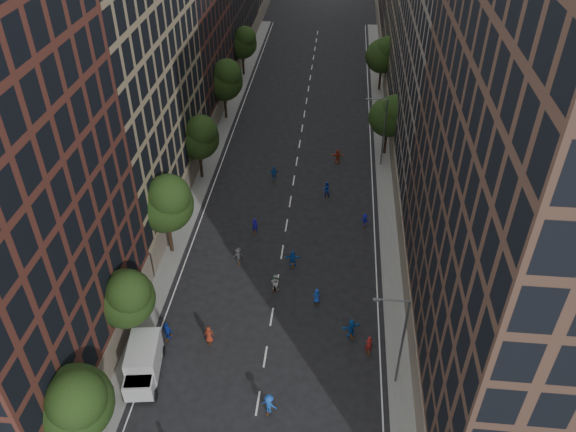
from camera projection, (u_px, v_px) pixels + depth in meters
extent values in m
plane|color=black|center=(293.00, 183.00, 67.73)|extent=(240.00, 240.00, 0.00)
cube|color=slate|center=(209.00, 147.00, 74.60)|extent=(4.00, 105.00, 0.15)
cube|color=slate|center=(390.00, 155.00, 72.76)|extent=(4.00, 105.00, 0.15)
cube|color=#907E5E|center=(97.00, 55.00, 55.05)|extent=(14.00, 26.00, 34.00)
cube|color=#4E251D|center=(165.00, 14.00, 75.21)|extent=(14.00, 20.00, 28.00)
cube|color=#4D3429|center=(558.00, 176.00, 35.57)|extent=(14.00, 30.00, 36.00)
cube|color=#6F665C|center=(475.00, 42.00, 59.62)|extent=(14.00, 28.00, 33.00)
sphere|color=black|center=(74.00, 404.00, 36.52)|extent=(5.20, 5.20, 5.20)
sphere|color=black|center=(76.00, 399.00, 35.28)|extent=(3.90, 3.90, 3.90)
cylinder|color=black|center=(132.00, 327.00, 46.73)|extent=(0.36, 0.36, 3.70)
sphere|color=black|center=(125.00, 298.00, 44.72)|extent=(4.80, 4.80, 4.80)
sphere|color=black|center=(128.00, 292.00, 43.58)|extent=(3.60, 3.60, 3.60)
cylinder|color=black|center=(170.00, 235.00, 56.16)|extent=(0.36, 0.36, 4.22)
sphere|color=black|center=(165.00, 204.00, 53.86)|extent=(5.60, 5.60, 5.60)
sphere|color=black|center=(169.00, 196.00, 52.53)|extent=(4.20, 4.20, 4.20)
cylinder|color=black|center=(201.00, 164.00, 67.44)|extent=(0.36, 0.36, 3.87)
sphere|color=black|center=(198.00, 138.00, 65.34)|extent=(5.00, 5.00, 5.00)
sphere|color=black|center=(201.00, 131.00, 64.14)|extent=(3.75, 3.75, 3.75)
cylinder|color=black|center=(225.00, 105.00, 80.16)|extent=(0.36, 0.36, 4.05)
sphere|color=black|center=(224.00, 81.00, 77.96)|extent=(5.40, 5.40, 5.40)
sphere|color=black|center=(227.00, 74.00, 76.68)|extent=(4.05, 4.05, 4.05)
cylinder|color=black|center=(243.00, 64.00, 93.02)|extent=(0.36, 0.36, 3.78)
sphere|color=black|center=(242.00, 44.00, 90.96)|extent=(4.80, 4.80, 4.80)
sphere|color=black|center=(245.00, 38.00, 89.82)|extent=(3.60, 3.60, 3.60)
cylinder|color=black|center=(386.00, 141.00, 72.15)|extent=(0.36, 0.36, 3.74)
sphere|color=black|center=(388.00, 117.00, 70.12)|extent=(5.00, 5.00, 5.00)
sphere|color=black|center=(395.00, 110.00, 68.92)|extent=(3.75, 3.75, 3.75)
cylinder|color=black|center=(380.00, 78.00, 88.05)|extent=(0.36, 0.36, 3.96)
sphere|color=black|center=(382.00, 56.00, 85.90)|extent=(5.20, 5.20, 5.20)
sphere|color=black|center=(388.00, 49.00, 84.66)|extent=(3.90, 3.90, 3.90)
cylinder|color=#595B60|center=(402.00, 344.00, 41.88)|extent=(0.18, 0.18, 9.00)
cylinder|color=#595B60|center=(392.00, 300.00, 39.28)|extent=(2.40, 0.12, 0.12)
cube|color=#595B60|center=(377.00, 300.00, 39.40)|extent=(0.50, 0.22, 0.15)
cylinder|color=#595B60|center=(384.00, 134.00, 68.23)|extent=(0.18, 0.18, 9.00)
cylinder|color=#595B60|center=(377.00, 99.00, 65.63)|extent=(2.40, 0.12, 0.12)
cube|color=#595B60|center=(368.00, 99.00, 65.75)|extent=(0.50, 0.22, 0.15)
cube|color=silver|center=(144.00, 357.00, 44.56)|extent=(2.84, 4.26, 2.44)
cube|color=silver|center=(140.00, 386.00, 42.87)|extent=(2.43, 2.05, 1.55)
cube|color=black|center=(138.00, 380.00, 42.44)|extent=(2.17, 1.70, 0.11)
cylinder|color=black|center=(126.00, 396.00, 43.01)|extent=(0.39, 0.87, 0.84)
cylinder|color=black|center=(155.00, 395.00, 43.08)|extent=(0.39, 0.87, 0.84)
cylinder|color=black|center=(136.00, 352.00, 46.47)|extent=(0.39, 0.87, 0.84)
cylinder|color=black|center=(163.00, 351.00, 46.54)|extent=(0.39, 0.87, 0.84)
imported|color=blue|center=(269.00, 404.00, 41.85)|extent=(1.35, 1.06, 1.83)
imported|color=navy|center=(167.00, 331.00, 47.56)|extent=(1.19, 0.82, 1.88)
imported|color=#1452A9|center=(351.00, 328.00, 47.82)|extent=(1.81, 1.23, 1.87)
imported|color=maroon|center=(209.00, 335.00, 47.40)|extent=(0.88, 0.65, 1.66)
imported|color=maroon|center=(369.00, 345.00, 46.47)|extent=(0.71, 0.53, 1.78)
imported|color=beige|center=(275.00, 283.00, 52.45)|extent=(1.02, 0.90, 1.76)
imported|color=#3C3B3F|center=(239.00, 256.00, 55.53)|extent=(1.22, 0.81, 1.76)
imported|color=#1A5832|center=(275.00, 282.00, 52.49)|extent=(1.12, 0.61, 1.81)
imported|color=blue|center=(293.00, 259.00, 55.16)|extent=(1.63, 0.58, 1.74)
imported|color=#1641B5|center=(317.00, 296.00, 51.19)|extent=(0.82, 0.63, 1.50)
imported|color=#1914A8|center=(255.00, 226.00, 59.45)|extent=(0.67, 0.47, 1.75)
imported|color=#1439A4|center=(326.00, 190.00, 64.78)|extent=(1.04, 0.87, 1.91)
imported|color=#11158D|center=(365.00, 221.00, 60.36)|extent=(1.11, 0.84, 1.53)
imported|color=#1450A7|center=(274.00, 174.00, 67.55)|extent=(1.14, 0.57, 1.88)
imported|color=#AC351C|center=(338.00, 157.00, 70.91)|extent=(1.67, 0.63, 1.77)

